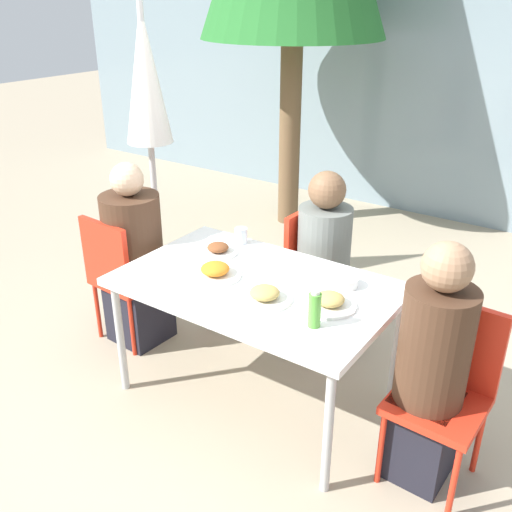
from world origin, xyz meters
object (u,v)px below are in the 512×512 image
chair_left (121,271)px  drinking_cup (241,236)px  bottle (315,309)px  person_right (431,373)px  person_left (135,261)px  chair_right (446,381)px  chair_far (316,265)px  closed_umbrella (147,93)px  salad_bowl (344,281)px  person_far (323,265)px

chair_left → drinking_cup: (0.66, 0.39, 0.27)m
bottle → drinking_cup: bearing=145.4°
chair_left → person_right: bearing=2.7°
person_left → bottle: person_left is taller
chair_right → chair_far: (-1.07, 0.71, 0.00)m
bottle → closed_umbrella: bearing=154.5°
drinking_cup → chair_far: bearing=51.5°
closed_umbrella → salad_bowl: bearing=-14.2°
person_left → salad_bowl: person_left is taller
person_far → chair_left: bearing=-53.3°
chair_far → bottle: (0.51, -0.96, 0.31)m
chair_far → chair_left: bearing=-49.2°
person_left → person_far: person_left is taller
person_right → chair_far: person_right is taller
chair_left → person_far: (1.05, 0.72, 0.04)m
chair_left → person_right: person_right is taller
chair_far → drinking_cup: (-0.31, -0.39, 0.27)m
person_far → bottle: bearing=27.9°
drinking_cup → salad_bowl: 0.77m
closed_umbrella → drinking_cup: 1.27m
person_left → chair_right: size_ratio=1.39×
drinking_cup → person_left: bearing=-153.0°
person_right → salad_bowl: bearing=-22.4°
person_left → drinking_cup: bearing=30.2°
chair_left → person_far: 1.27m
chair_right → closed_umbrella: closed_umbrella is taller
bottle → person_left: bearing=169.8°
person_left → salad_bowl: 1.39m
person_far → closed_umbrella: size_ratio=0.56×
chair_left → chair_far: size_ratio=1.00×
chair_left → chair_far: (0.97, 0.78, 0.00)m
chair_far → closed_umbrella: size_ratio=0.42×
person_left → chair_right: person_left is taller
chair_far → drinking_cup: 0.56m
person_right → drinking_cup: person_right is taller
chair_far → drinking_cup: bearing=-36.4°
closed_umbrella → chair_right: bearing=-14.8°
bottle → drinking_cup: 1.00m
person_far → drinking_cup: (-0.39, -0.34, 0.22)m
chair_right → salad_bowl: (-0.62, 0.18, 0.25)m
person_left → person_right: size_ratio=0.99×
person_right → person_far: 1.20m
person_right → closed_umbrella: bearing=-14.6°
chair_right → salad_bowl: 0.69m
person_right → salad_bowl: size_ratio=8.34×
chair_left → bottle: (1.48, -0.18, 0.31)m
bottle → person_far: bearing=115.7°
person_left → bottle: (1.43, -0.26, 0.25)m
person_far → salad_bowl: 0.64m
chair_far → person_left: bearing=-50.5°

